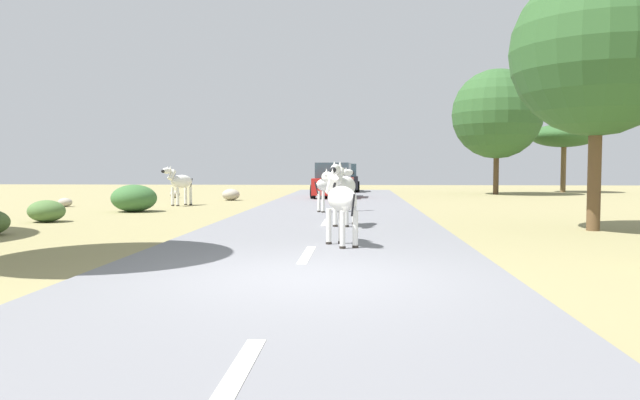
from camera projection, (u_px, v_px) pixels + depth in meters
The scene contains 17 objects.
ground_plane at pixel (306, 280), 8.04m from camera, with size 90.00×90.00×0.00m, color #8E8456.
road at pixel (294, 278), 8.05m from camera, with size 6.00×64.00×0.05m, color slate.
lane_markings at pixel (285, 291), 7.05m from camera, with size 0.16×56.00×0.01m.
zebra_0 at pixel (344, 187), 15.00m from camera, with size 0.75×1.71×1.65m.
zebra_1 at pixel (180, 182), 23.82m from camera, with size 1.03×1.58×1.61m.
zebra_2 at pixel (340, 200), 11.20m from camera, with size 0.89×1.47×1.47m.
zebra_3 at pixel (332, 185), 19.83m from camera, with size 1.40×1.11×1.50m.
car_0 at pixel (334, 182), 29.59m from camera, with size 2.16×4.41×1.74m.
car_1 at pixel (343, 179), 37.02m from camera, with size 2.13×4.39×1.74m.
tree_0 at pixel (564, 136), 36.80m from camera, with size 4.16×4.16×4.29m.
tree_2 at pixel (597, 51), 14.14m from camera, with size 4.11×4.11×6.40m.
tree_4 at pixel (497, 114), 33.73m from camera, with size 5.12×5.12×7.19m.
bush_1 at pixel (134, 198), 20.54m from camera, with size 1.58×1.42×0.95m, color #386633.
bush_2 at pixel (46, 211), 16.64m from camera, with size 1.04×0.93×0.62m, color #4C7038.
rock_0 at pixel (231, 195), 27.76m from camera, with size 0.82×0.80×0.55m, color #A89E8C.
rock_3 at pixel (175, 194), 29.98m from camera, with size 0.51×0.41×0.38m, color #A89E8C.
rock_4 at pixel (65, 202), 23.20m from camera, with size 0.56×0.48×0.35m, color #A89E8C.
Camera 1 is at (0.71, -7.94, 1.53)m, focal length 33.03 mm.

